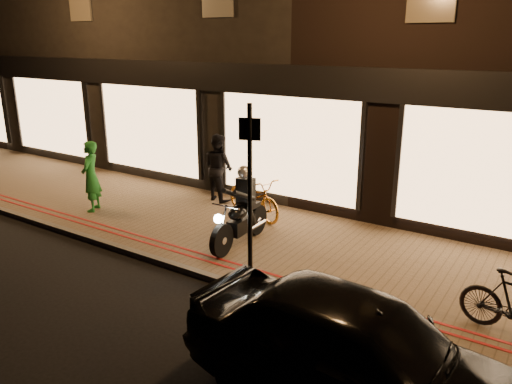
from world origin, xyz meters
TOP-DOWN VIEW (x-y plane):
  - ground at (0.00, 0.00)m, footprint 90.00×90.00m
  - sidewalk at (0.00, 2.00)m, footprint 50.00×4.00m
  - kerb_stone at (0.00, 0.05)m, footprint 50.00×0.14m
  - red_kerb_lines at (0.00, 0.55)m, footprint 50.00×0.26m
  - building_row at (-0.00, 8.99)m, footprint 48.00×10.11m
  - motorcycle at (0.37, 1.48)m, footprint 0.60×1.94m
  - sign_post at (1.41, 0.25)m, footprint 0.34×0.15m
  - bicycle_gold at (-0.30, 2.93)m, footprint 1.94×1.22m
  - person_green at (-3.76, 1.22)m, footprint 0.65×0.73m
  - person_dark at (-1.74, 3.52)m, footprint 0.96×0.83m
  - parked_car at (4.04, -1.50)m, footprint 4.31×1.99m

SIDE VIEW (x-z plane):
  - ground at x=0.00m, z-range 0.00..0.00m
  - sidewalk at x=0.00m, z-range 0.00..0.12m
  - kerb_stone at x=0.00m, z-range 0.00..0.12m
  - red_kerb_lines at x=0.00m, z-range 0.12..0.13m
  - bicycle_gold at x=-0.30m, z-range 0.12..1.08m
  - parked_car at x=4.04m, z-range 0.00..1.43m
  - motorcycle at x=0.37m, z-range -0.06..1.53m
  - person_green at x=-3.76m, z-range 0.12..1.80m
  - person_dark at x=-1.74m, z-range 0.12..1.82m
  - sign_post at x=1.41m, z-range 0.30..3.30m
  - building_row at x=0.00m, z-range 0.00..8.50m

